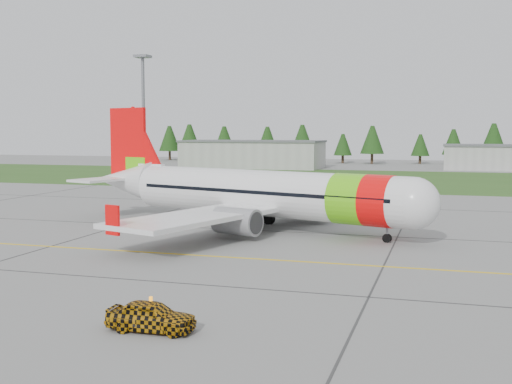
% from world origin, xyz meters
% --- Properties ---
extents(ground, '(320.00, 320.00, 0.00)m').
position_xyz_m(ground, '(0.00, 0.00, 0.00)').
color(ground, gray).
rests_on(ground, ground).
extents(aircraft, '(35.53, 33.64, 11.09)m').
position_xyz_m(aircraft, '(-2.40, 21.00, 3.20)').
color(aircraft, white).
rests_on(aircraft, ground).
extents(follow_me_car, '(1.41, 1.65, 4.00)m').
position_xyz_m(follow_me_car, '(1.48, -8.52, 2.00)').
color(follow_me_car, '#CC8A0B').
rests_on(follow_me_car, ground).
extents(service_van, '(1.69, 1.61, 4.37)m').
position_xyz_m(service_van, '(-33.96, 58.49, 2.19)').
color(service_van, white).
rests_on(service_van, ground).
extents(grass_strip, '(320.00, 50.00, 0.03)m').
position_xyz_m(grass_strip, '(0.00, 82.00, 0.01)').
color(grass_strip, '#30561E').
rests_on(grass_strip, ground).
extents(taxi_guideline, '(120.00, 0.25, 0.02)m').
position_xyz_m(taxi_guideline, '(0.00, 8.00, 0.01)').
color(taxi_guideline, gold).
rests_on(taxi_guideline, ground).
extents(hangar_west, '(32.00, 14.00, 6.00)m').
position_xyz_m(hangar_west, '(-30.00, 110.00, 3.00)').
color(hangar_west, '#A8A8A3').
rests_on(hangar_west, ground).
extents(hangar_east, '(24.00, 12.00, 5.20)m').
position_xyz_m(hangar_east, '(25.00, 118.00, 2.60)').
color(hangar_east, '#A8A8A3').
rests_on(hangar_east, ground).
extents(floodlight_mast, '(0.50, 0.50, 20.00)m').
position_xyz_m(floodlight_mast, '(-32.00, 58.00, 10.00)').
color(floodlight_mast, slate).
rests_on(floodlight_mast, ground).
extents(treeline, '(160.00, 8.00, 10.00)m').
position_xyz_m(treeline, '(0.00, 138.00, 5.00)').
color(treeline, '#1C3F14').
rests_on(treeline, ground).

